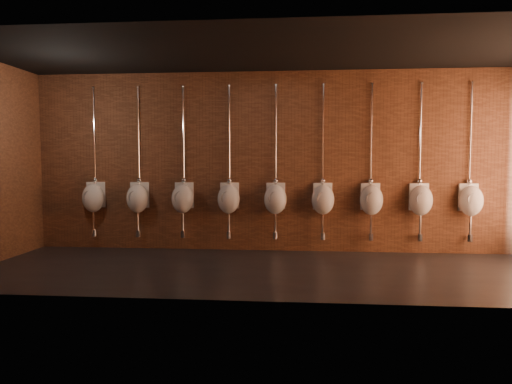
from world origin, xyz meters
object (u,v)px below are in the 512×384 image
urinal_0 (93,197)px  urinal_4 (275,199)px  urinal_3 (229,198)px  urinal_5 (323,199)px  urinal_8 (471,200)px  urinal_1 (138,198)px  urinal_2 (183,198)px  urinal_7 (421,200)px  urinal_6 (371,199)px

urinal_0 → urinal_4: size_ratio=1.00×
urinal_3 → urinal_5: same height
urinal_0 → urinal_8: (6.66, 0.00, 0.00)m
urinal_8 → urinal_0: bearing=180.0°
urinal_1 → urinal_2: bearing=0.0°
urinal_1 → urinal_3: bearing=0.0°
urinal_2 → urinal_5: same height
urinal_2 → urinal_3: bearing=0.0°
urinal_0 → urinal_7: (5.83, 0.00, 0.00)m
urinal_4 → urinal_7: size_ratio=1.00×
urinal_0 → urinal_7: same height
urinal_6 → urinal_7: size_ratio=1.00×
urinal_2 → urinal_7: bearing=0.0°
urinal_6 → urinal_7: 0.83m
urinal_0 → urinal_7: size_ratio=1.00×
urinal_0 → urinal_5: 4.16m
urinal_6 → urinal_8: bearing=0.0°
urinal_2 → urinal_5: (2.50, 0.00, 0.00)m
urinal_3 → urinal_4: (0.83, 0.00, 0.00)m
urinal_4 → urinal_3: bearing=180.0°
urinal_1 → urinal_4: size_ratio=1.00×
urinal_4 → urinal_7: (2.50, 0.00, 0.00)m
urinal_2 → urinal_4: 1.66m
urinal_4 → urinal_8: (3.33, 0.00, 0.00)m
urinal_1 → urinal_5: 3.33m
urinal_4 → urinal_5: same height
urinal_0 → urinal_3: (2.50, 0.00, 0.00)m
urinal_1 → urinal_7: bearing=0.0°
urinal_4 → urinal_6: (1.66, 0.00, 0.00)m
urinal_6 → urinal_1: bearing=180.0°
urinal_4 → urinal_7: bearing=0.0°
urinal_4 → urinal_8: size_ratio=1.00×
urinal_0 → urinal_6: same height
urinal_5 → urinal_6: bearing=0.0°
urinal_2 → urinal_1: bearing=180.0°
urinal_2 → urinal_8: bearing=0.0°
urinal_6 → urinal_4: bearing=180.0°
urinal_6 → urinal_8: same height
urinal_8 → urinal_2: bearing=180.0°
urinal_0 → urinal_1: same height
urinal_5 → urinal_3: bearing=180.0°
urinal_4 → urinal_6: bearing=0.0°
urinal_5 → urinal_8: (2.50, 0.00, 0.00)m
urinal_5 → urinal_8: same height
urinal_1 → urinal_4: 2.50m
urinal_1 → urinal_2: same height
urinal_2 → urinal_8: size_ratio=1.00×
urinal_0 → urinal_6: (4.99, 0.00, 0.00)m
urinal_1 → urinal_8: 5.83m
urinal_4 → urinal_0: bearing=180.0°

